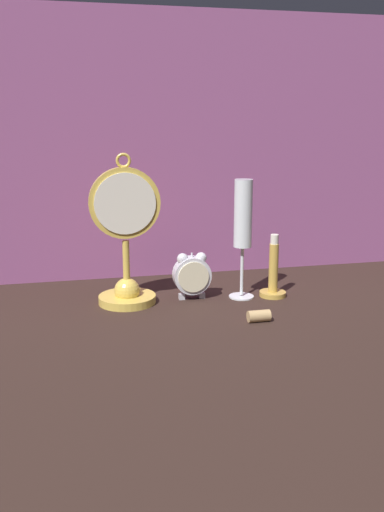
{
  "coord_description": "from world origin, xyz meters",
  "views": [
    {
      "loc": [
        -0.25,
        -0.99,
        0.37
      ],
      "look_at": [
        0.0,
        0.08,
        0.1
      ],
      "focal_mm": 40.0,
      "sensor_mm": 36.0,
      "label": 1
    }
  ],
  "objects_px": {
    "pocket_watch_on_stand": "(126,247)",
    "alarm_clock_twin_bell": "(192,274)",
    "brass_candlestick": "(273,276)",
    "wine_cork": "(259,316)",
    "champagne_flute": "(243,222)"
  },
  "relations": [
    {
      "from": "brass_candlestick",
      "to": "wine_cork",
      "type": "relative_size",
      "value": 3.19
    },
    {
      "from": "pocket_watch_on_stand",
      "to": "brass_candlestick",
      "type": "height_order",
      "value": "pocket_watch_on_stand"
    },
    {
      "from": "brass_candlestick",
      "to": "wine_cork",
      "type": "xyz_separation_m",
      "value": [
        -0.08,
        -0.14,
        -0.03
      ]
    },
    {
      "from": "pocket_watch_on_stand",
      "to": "alarm_clock_twin_bell",
      "type": "relative_size",
      "value": 3.08
    },
    {
      "from": "wine_cork",
      "to": "champagne_flute",
      "type": "bearing_deg",
      "value": 84.73
    },
    {
      "from": "champagne_flute",
      "to": "brass_candlestick",
      "type": "relative_size",
      "value": 1.86
    },
    {
      "from": "pocket_watch_on_stand",
      "to": "wine_cork",
      "type": "distance_m",
      "value": 0.3
    },
    {
      "from": "champagne_flute",
      "to": "brass_candlestick",
      "type": "height_order",
      "value": "champagne_flute"
    },
    {
      "from": "champagne_flute",
      "to": "brass_candlestick",
      "type": "bearing_deg",
      "value": -6.32
    },
    {
      "from": "alarm_clock_twin_bell",
      "to": "brass_candlestick",
      "type": "height_order",
      "value": "brass_candlestick"
    },
    {
      "from": "alarm_clock_twin_bell",
      "to": "champagne_flute",
      "type": "distance_m",
      "value": 0.15
    },
    {
      "from": "pocket_watch_on_stand",
      "to": "champagne_flute",
      "type": "bearing_deg",
      "value": -3.87
    },
    {
      "from": "champagne_flute",
      "to": "wine_cork",
      "type": "distance_m",
      "value": 0.21
    },
    {
      "from": "brass_candlestick",
      "to": "champagne_flute",
      "type": "bearing_deg",
      "value": 173.68
    },
    {
      "from": "alarm_clock_twin_bell",
      "to": "brass_candlestick",
      "type": "distance_m",
      "value": 0.17
    }
  ]
}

